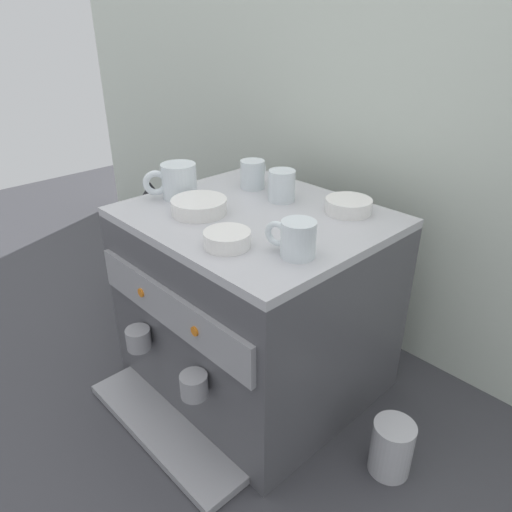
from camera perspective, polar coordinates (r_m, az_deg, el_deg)
The scene contains 12 objects.
ground_plane at distance 1.31m, azimuth -0.00°, elevation -13.85°, with size 4.00×4.00×0.00m, color #38383D.
tiled_backsplash_wall at distance 1.33m, azimuth 12.58°, elevation 12.25°, with size 2.80×0.03×1.06m, color silver.
espresso_machine at distance 1.17m, azimuth -0.16°, elevation -5.51°, with size 0.55×0.59×0.46m.
ceramic_cup_0 at distance 1.16m, azimuth -9.36°, elevation 8.80°, with size 0.09×0.12×0.08m.
ceramic_cup_1 at distance 0.87m, azimuth 4.82°, elevation 2.09°, with size 0.10×0.06×0.07m.
ceramic_cup_2 at distance 1.13m, azimuth 3.01°, elevation 8.43°, with size 0.10×0.06×0.07m.
ceramic_cup_3 at distance 1.22m, azimuth -0.32°, elevation 9.74°, with size 0.06×0.10×0.07m.
ceramic_bowl_0 at distance 1.07m, azimuth -6.77°, elevation 5.88°, with size 0.12×0.12×0.03m.
ceramic_bowl_1 at distance 0.91m, azimuth -3.45°, elevation 2.00°, with size 0.09×0.09×0.03m.
ceramic_bowl_2 at distance 1.08m, azimuth 10.94°, elevation 5.86°, with size 0.10×0.10×0.03m.
coffee_grinder at distance 1.56m, azimuth -11.75°, elevation 1.24°, with size 0.16×0.16×0.40m.
milk_pitcher at distance 1.09m, azimuth 15.80°, elevation -21.12°, with size 0.09×0.09×0.12m, color #B7B7BC.
Camera 1 is at (0.72, -0.68, 0.86)m, focal length 33.62 mm.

